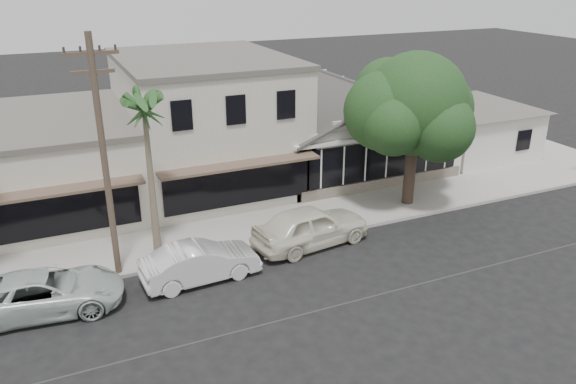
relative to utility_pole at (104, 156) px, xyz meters
name	(u,v)px	position (x,y,z in m)	size (l,w,h in m)	color
ground	(395,291)	(9.00, -5.20, -4.79)	(140.00, 140.00, 0.00)	black
sidewalk_north	(138,251)	(1.00, 1.55, -4.71)	(90.00, 3.50, 0.15)	#9E9991
corner_shop	(348,124)	(14.00, 7.27, -2.17)	(10.40, 8.60, 5.10)	beige
side_cottage	(471,131)	(22.20, 6.30, -3.29)	(6.00, 6.00, 3.00)	beige
row_building_near	(206,124)	(6.00, 8.30, -1.54)	(8.00, 10.00, 6.50)	#BBB5A8
row_building_midnear	(22,167)	(-3.00, 8.30, -2.69)	(10.00, 10.00, 4.20)	beige
utility_pole	(104,156)	(0.00, 0.00, 0.00)	(1.80, 0.24, 9.00)	brown
car_0	(311,226)	(7.78, -0.69, -3.93)	(2.04, 5.06, 1.72)	silver
car_1	(200,262)	(2.78, -1.57, -4.07)	(1.53, 4.39, 1.45)	silver
car_2	(44,292)	(-2.61, -1.43, -4.07)	(2.40, 5.20, 1.45)	#B5C3BE
shade_tree	(412,106)	(13.92, 1.38, 0.12)	(6.72, 6.07, 7.45)	#403127
palm_east	(144,108)	(1.71, 1.06, 1.29)	(2.80, 2.80, 7.09)	#726651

